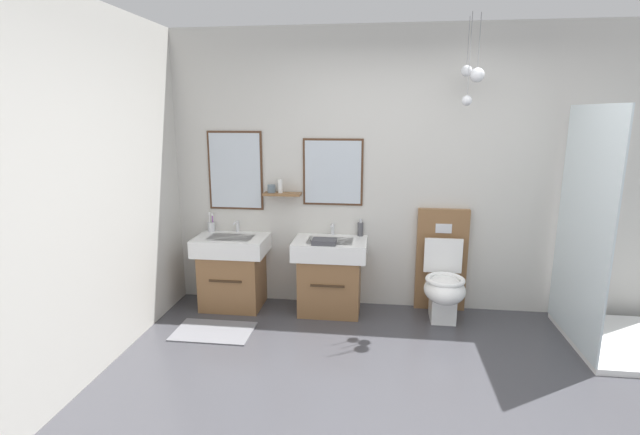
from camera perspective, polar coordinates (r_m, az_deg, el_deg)
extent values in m
cube|color=#3D3D42|center=(3.35, 11.87, -23.04)|extent=(6.05, 4.99, 0.10)
cube|color=beige|center=(4.59, 10.93, 5.43)|extent=(4.85, 0.12, 2.67)
cube|color=#4C301E|center=(4.74, -10.19, 5.60)|extent=(0.55, 0.02, 0.77)
cube|color=silver|center=(4.73, -10.22, 5.58)|extent=(0.51, 0.01, 0.73)
cube|color=#4C301E|center=(4.54, 1.57, 5.50)|extent=(0.58, 0.02, 0.64)
cube|color=silver|center=(4.53, 1.56, 5.48)|extent=(0.54, 0.01, 0.60)
cube|color=brown|center=(4.57, -4.57, 2.85)|extent=(0.36, 0.14, 0.02)
cylinder|color=slate|center=(4.59, -5.88, 3.49)|extent=(0.08, 0.08, 0.08)
cylinder|color=white|center=(4.56, -4.83, 3.81)|extent=(0.04, 0.04, 0.13)
cylinder|color=gray|center=(4.23, 18.73, 19.61)|extent=(0.01, 0.01, 0.43)
sphere|color=silver|center=(4.21, 18.47, 16.03)|extent=(0.12, 0.12, 0.12)
cylinder|color=gray|center=(4.18, 17.68, 18.37)|extent=(0.01, 0.01, 0.63)
sphere|color=silver|center=(4.16, 17.34, 13.34)|extent=(0.08, 0.08, 0.08)
cylinder|color=gray|center=(4.38, 17.52, 19.72)|extent=(0.01, 0.01, 0.39)
sphere|color=silver|center=(4.36, 17.30, 16.56)|extent=(0.09, 0.09, 0.09)
cylinder|color=gray|center=(4.35, 18.73, 19.46)|extent=(0.01, 0.01, 0.42)
sphere|color=silver|center=(4.33, 18.48, 16.04)|extent=(0.10, 0.10, 0.10)
cube|color=beige|center=(3.46, -29.64, 1.73)|extent=(0.12, 3.79, 2.67)
cube|color=slate|center=(4.37, -12.73, -13.28)|extent=(0.68, 0.44, 0.01)
cube|color=brown|center=(4.79, -10.43, -7.34)|extent=(0.57, 0.48, 0.55)
cube|color=#3B2919|center=(4.55, -11.40, -7.58)|extent=(0.31, 0.01, 0.02)
cube|color=white|center=(4.68, -10.60, -3.23)|extent=(0.69, 0.50, 0.16)
cube|color=silver|center=(4.63, -10.75, -2.54)|extent=(0.43, 0.28, 0.03)
cylinder|color=silver|center=(4.83, -9.94, -1.03)|extent=(0.03, 0.03, 0.11)
cylinder|color=silver|center=(4.77, -10.16, -0.62)|extent=(0.02, 0.11, 0.02)
cube|color=brown|center=(4.59, 1.23, -7.98)|extent=(0.57, 0.48, 0.55)
cube|color=#3B2919|center=(4.34, 0.89, -8.29)|extent=(0.31, 0.01, 0.02)
cube|color=white|center=(4.48, 1.25, -3.72)|extent=(0.69, 0.50, 0.16)
cube|color=silver|center=(4.44, 1.21, -3.00)|extent=(0.43, 0.28, 0.03)
cylinder|color=silver|center=(4.64, 1.52, -1.40)|extent=(0.03, 0.03, 0.11)
cylinder|color=silver|center=(4.58, 1.46, -0.98)|extent=(0.02, 0.11, 0.02)
cube|color=brown|center=(4.72, 14.42, -4.90)|extent=(0.48, 0.10, 1.00)
cube|color=silver|center=(4.59, 14.72, -1.29)|extent=(0.15, 0.01, 0.09)
cube|color=white|center=(4.59, 14.59, -9.83)|extent=(0.22, 0.30, 0.34)
ellipsoid|color=white|center=(4.46, 14.83, -8.43)|extent=(0.37, 0.46, 0.24)
torus|color=white|center=(4.43, 14.89, -7.28)|extent=(0.35, 0.35, 0.04)
cube|color=white|center=(4.58, 14.66, -4.47)|extent=(0.35, 0.03, 0.33)
cylinder|color=silver|center=(4.89, -13.01, -1.09)|extent=(0.07, 0.07, 0.09)
cylinder|color=purple|center=(4.87, -12.83, -0.53)|extent=(0.02, 0.02, 0.16)
cube|color=white|center=(4.86, -12.90, 0.38)|extent=(0.01, 0.02, 0.03)
cylinder|color=white|center=(4.88, -13.22, -0.48)|extent=(0.01, 0.03, 0.16)
cube|color=white|center=(4.87, -13.23, 0.47)|extent=(0.01, 0.02, 0.03)
cylinder|color=#4C4C51|center=(4.60, 4.90, -1.42)|extent=(0.06, 0.06, 0.13)
cylinder|color=silver|center=(4.58, 4.92, -0.40)|extent=(0.02, 0.02, 0.04)
cube|color=#47474C|center=(4.31, 0.51, -2.94)|extent=(0.22, 0.16, 0.04)
cube|color=white|center=(4.77, 33.18, -12.59)|extent=(0.92, 1.03, 0.05)
cube|color=silver|center=(4.28, 29.22, -1.00)|extent=(0.02, 1.03, 1.90)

